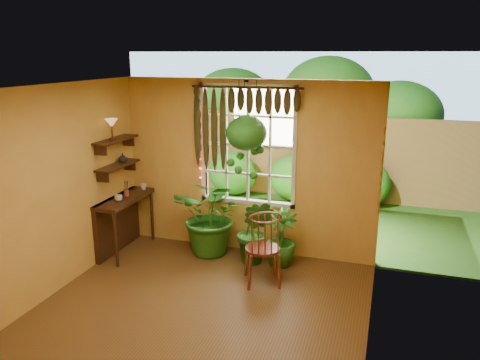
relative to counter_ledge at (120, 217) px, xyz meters
The scene contains 23 objects.
floor 2.55m from the counter_ledge, 39.96° to the right, with size 4.50×4.50×0.00m, color brown.
ceiling 3.29m from the counter_ledge, 39.96° to the right, with size 4.50×4.50×0.00m, color white.
wall_back 2.17m from the counter_ledge, 18.80° to the left, with size 4.00×4.00×0.00m, color gold.
wall_left 1.79m from the counter_ledge, 93.24° to the right, with size 4.50×4.50×0.00m, color gold.
wall_right 4.30m from the counter_ledge, 22.26° to the right, with size 4.50×4.50×0.00m, color gold.
window 2.33m from the counter_ledge, 19.65° to the left, with size 1.52×0.10×1.86m.
valance_vine 2.57m from the counter_ledge, 17.07° to the left, with size 1.70×0.12×1.10m.
string_lights 1.76m from the counter_ledge, 27.17° to the left, with size 0.03×0.03×1.54m, color #FF2633, non-canonical shape.
wall_plates 4.02m from the counter_ledge, ahead, with size 0.04×0.32×1.10m, color #EFE2C3, non-canonical shape.
counter_ledge is the anchor object (origin of this frame).
shelf_lower 0.85m from the counter_ledge, ahead, with size 0.25×0.90×0.04m, color #361D0E.
shelf_upper 1.25m from the counter_ledge, ahead, with size 0.25×0.90×0.04m, color #361D0E.
backyard 5.74m from the counter_ledge, 67.84° to the left, with size 14.00×10.00×12.00m.
windsor_chair 2.49m from the counter_ledge, ahead, with size 0.62×0.63×1.26m.
potted_plant_left 1.49m from the counter_ledge, 13.03° to the left, with size 1.12×0.97×1.25m, color #134914.
potted_plant_mid 2.18m from the counter_ledge, ahead, with size 0.55×0.45×1.01m, color #134914.
potted_plant_right 2.56m from the counter_ledge, ahead, with size 0.47×0.47×0.84m, color #134914.
hanging_basket 2.40m from the counter_ledge, 12.01° to the left, with size 0.60×0.60×1.44m.
cup_a 0.46m from the counter_ledge, 56.42° to the right, with size 0.12×0.12×0.09m, color silver.
cup_b 0.64m from the counter_ledge, 67.69° to the left, with size 0.11×0.11×0.10m, color beige.
brush_jar 0.49m from the counter_ledge, 32.18° to the left, with size 0.08×0.08×0.31m.
shelf_vase 0.95m from the counter_ledge, 74.67° to the left, with size 0.14×0.14×0.15m, color #B2AD99.
tiffany_lamp 1.50m from the counter_ledge, 66.44° to the right, with size 0.19×0.19×0.32m.
Camera 1 is at (2.05, -4.44, 3.07)m, focal length 35.00 mm.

